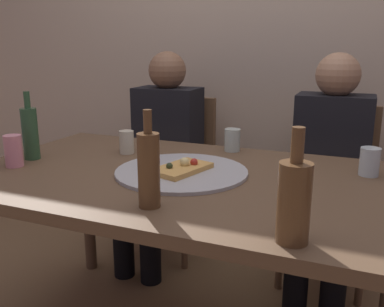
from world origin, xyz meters
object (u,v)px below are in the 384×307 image
at_px(beer_bottle, 149,169).
at_px(dining_table, 184,194).
at_px(tumbler_far, 232,140).
at_px(wine_glass, 370,162).
at_px(chair_right, 329,181).
at_px(guest_in_beanie, 329,165).
at_px(water_bottle, 30,132).
at_px(chair_left, 173,163).
at_px(pizza_slice_last, 182,168).
at_px(guest_in_sweater, 161,148).
at_px(pizza_tray, 182,172).
at_px(soda_can, 13,151).
at_px(wine_bottle, 294,200).
at_px(tumbler_near, 127,142).

bearing_deg(beer_bottle, dining_table, 95.27).
height_order(tumbler_far, wine_glass, wine_glass).
bearing_deg(chair_right, guest_in_beanie, 90.00).
height_order(water_bottle, chair_left, water_bottle).
bearing_deg(chair_right, pizza_slice_last, 62.26).
distance_m(pizza_slice_last, chair_left, 1.01).
bearing_deg(beer_bottle, guest_in_sweater, 114.84).
distance_m(pizza_tray, guest_in_beanie, 0.85).
distance_m(water_bottle, guest_in_sweater, 0.82).
relative_size(pizza_tray, soda_can, 3.95).
height_order(wine_bottle, guest_in_beanie, guest_in_beanie).
bearing_deg(chair_right, guest_in_sweater, 9.56).
xyz_separation_m(water_bottle, guest_in_beanie, (1.11, 0.76, -0.22)).
bearing_deg(guest_in_sweater, soda_can, 77.47).
height_order(dining_table, wine_glass, wine_glass).
distance_m(pizza_tray, wine_glass, 0.67).
bearing_deg(tumbler_far, chair_left, 137.16).
bearing_deg(wine_glass, soda_can, -162.66).
distance_m(pizza_slice_last, beer_bottle, 0.33).
xyz_separation_m(tumbler_near, guest_in_beanie, (0.80, 0.53, -0.16)).
relative_size(pizza_slice_last, guest_in_sweater, 0.21).
xyz_separation_m(wine_glass, chair_right, (-0.16, 0.63, -0.29)).
bearing_deg(wine_glass, guest_in_beanie, 109.04).
height_order(pizza_slice_last, wine_glass, wine_glass).
bearing_deg(tumbler_far, soda_can, -141.92).
height_order(tumbler_far, guest_in_sweater, guest_in_sweater).
height_order(wine_glass, soda_can, soda_can).
relative_size(pizza_slice_last, soda_can, 2.03).
bearing_deg(tumbler_near, pizza_tray, -27.98).
distance_m(pizza_tray, chair_right, 1.01).
distance_m(pizza_slice_last, chair_right, 1.02).
xyz_separation_m(pizza_tray, guest_in_beanie, (0.46, 0.71, -0.11)).
height_order(chair_left, guest_in_beanie, guest_in_beanie).
xyz_separation_m(pizza_tray, wine_glass, (0.63, 0.23, 0.04)).
height_order(wine_bottle, soda_can, wine_bottle).
bearing_deg(guest_in_beanie, water_bottle, 34.35).
height_order(pizza_slice_last, chair_right, chair_right).
relative_size(chair_right, guest_in_sweater, 0.77).
bearing_deg(tumbler_far, pizza_slice_last, -99.53).
relative_size(tumbler_far, chair_right, 0.11).
bearing_deg(water_bottle, pizza_tray, 4.39).
xyz_separation_m(dining_table, tumbler_near, (-0.35, 0.19, 0.12)).
bearing_deg(tumbler_far, water_bottle, -148.62).
bearing_deg(wine_bottle, guest_in_sweater, 128.97).
xyz_separation_m(water_bottle, chair_left, (0.21, 0.91, -0.35)).
distance_m(pizza_tray, wine_bottle, 0.62).
height_order(soda_can, guest_in_sweater, guest_in_sweater).
distance_m(beer_bottle, guest_in_beanie, 1.14).
bearing_deg(wine_glass, chair_left, 149.43).
bearing_deg(dining_table, beer_bottle, -84.73).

